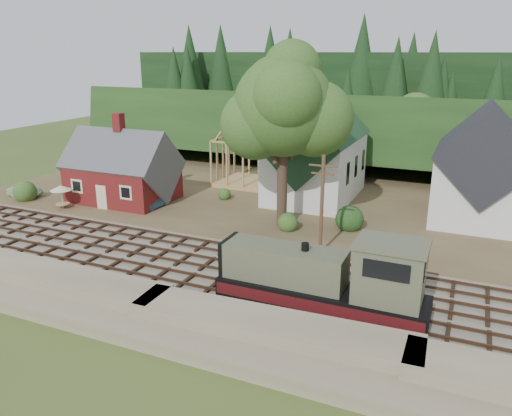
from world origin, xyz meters
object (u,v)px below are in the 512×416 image
at_px(locomotive, 329,280).
at_px(patio_set, 61,189).
at_px(car_blue, 154,201).
at_px(car_green, 25,191).

relative_size(locomotive, patio_set, 5.41).
bearing_deg(car_blue, locomotive, -26.15).
distance_m(locomotive, car_blue, 25.18).
height_order(locomotive, patio_set, locomotive).
bearing_deg(car_blue, patio_set, -149.77).
height_order(car_green, patio_set, patio_set).
xyz_separation_m(locomotive, car_green, (-36.65, 10.83, -1.32)).
bearing_deg(locomotive, car_green, 163.54).
height_order(locomotive, car_blue, locomotive).
distance_m(car_green, patio_set, 7.27).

